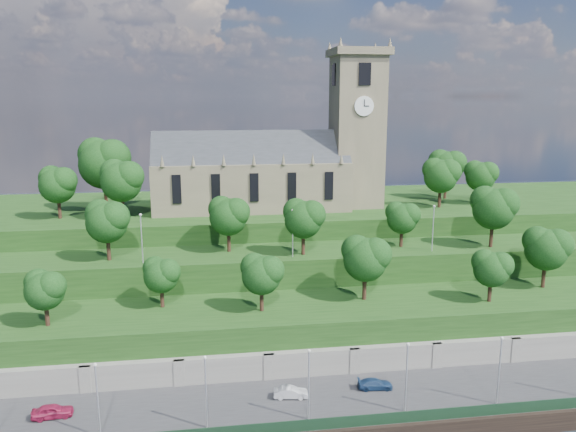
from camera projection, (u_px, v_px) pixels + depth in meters
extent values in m
cube|color=#2D2D30|center=(321.00, 408.00, 59.74)|extent=(160.00, 12.00, 2.00)
cube|color=#17341F|center=(332.00, 423.00, 54.18)|extent=(160.00, 0.10, 1.20)
cube|color=slate|center=(311.00, 369.00, 65.24)|extent=(160.00, 2.00, 5.00)
cube|color=slate|center=(86.00, 388.00, 60.94)|extent=(1.20, 0.60, 5.00)
cube|color=slate|center=(180.00, 381.00, 62.35)|extent=(1.20, 0.60, 5.00)
cube|color=slate|center=(269.00, 375.00, 63.76)|extent=(1.20, 0.60, 5.00)
cube|color=slate|center=(354.00, 369.00, 65.16)|extent=(1.20, 0.60, 5.00)
cube|color=slate|center=(436.00, 363.00, 66.57)|extent=(1.20, 0.60, 5.00)
cube|color=slate|center=(515.00, 358.00, 67.98)|extent=(1.20, 0.60, 5.00)
cube|color=#183913|center=(302.00, 335.00, 70.73)|extent=(160.00, 12.00, 8.00)
cube|color=#183913|center=(289.00, 291.00, 80.96)|extent=(160.00, 10.00, 12.00)
cube|color=#183913|center=(272.00, 244.00, 100.97)|extent=(160.00, 32.00, 15.00)
cube|color=brown|center=(251.00, 185.00, 94.13)|extent=(32.00, 12.00, 8.00)
cube|color=#262A2E|center=(251.00, 161.00, 93.30)|extent=(32.00, 10.18, 10.18)
cone|color=brown|center=(162.00, 161.00, 85.33)|extent=(0.70, 0.70, 1.80)
cone|color=brown|center=(193.00, 160.00, 85.99)|extent=(0.70, 0.70, 1.80)
cone|color=brown|center=(224.00, 160.00, 86.65)|extent=(0.70, 0.70, 1.80)
cone|color=brown|center=(254.00, 159.00, 87.30)|extent=(0.70, 0.70, 1.80)
cone|color=brown|center=(283.00, 159.00, 87.96)|extent=(0.70, 0.70, 1.80)
cone|color=brown|center=(313.00, 159.00, 88.62)|extent=(0.70, 0.70, 1.80)
cone|color=brown|center=(341.00, 158.00, 89.27)|extent=(0.70, 0.70, 1.80)
cube|color=black|center=(177.00, 189.00, 86.46)|extent=(1.40, 0.25, 4.50)
cube|color=black|center=(216.00, 188.00, 87.30)|extent=(1.40, 0.25, 4.50)
cube|color=black|center=(254.00, 187.00, 88.14)|extent=(1.40, 0.25, 4.50)
cube|color=black|center=(292.00, 187.00, 88.99)|extent=(1.40, 0.25, 4.50)
cube|color=black|center=(329.00, 186.00, 89.83)|extent=(1.40, 0.25, 4.50)
cube|color=brown|center=(357.00, 133.00, 94.89)|extent=(8.00, 8.00, 25.00)
cube|color=brown|center=(359.00, 52.00, 92.16)|extent=(9.20, 9.20, 1.20)
cone|color=brown|center=(341.00, 42.00, 87.47)|extent=(0.80, 0.80, 1.60)
cone|color=brown|center=(330.00, 47.00, 95.21)|extent=(0.80, 0.80, 1.60)
cone|color=brown|center=(390.00, 43.00, 88.60)|extent=(0.80, 0.80, 1.60)
cone|color=brown|center=(375.00, 47.00, 96.34)|extent=(0.80, 0.80, 1.60)
cube|color=black|center=(365.00, 74.00, 88.96)|extent=(2.00, 0.25, 3.50)
cube|color=black|center=(352.00, 76.00, 96.86)|extent=(2.00, 0.25, 3.50)
cube|color=black|center=(334.00, 75.00, 92.33)|extent=(0.25, 2.00, 3.50)
cube|color=black|center=(382.00, 75.00, 93.48)|extent=(0.25, 2.00, 3.50)
cylinder|color=white|center=(364.00, 106.00, 89.96)|extent=(3.20, 0.30, 3.20)
cylinder|color=white|center=(381.00, 106.00, 94.53)|extent=(0.30, 3.20, 3.20)
cube|color=black|center=(364.00, 103.00, 89.69)|extent=(0.12, 0.05, 1.10)
cube|color=black|center=(367.00, 106.00, 89.85)|extent=(0.80, 0.05, 0.12)
cylinder|color=black|center=(47.00, 314.00, 63.48)|extent=(0.49, 0.49, 2.83)
sphere|color=black|center=(45.00, 291.00, 62.91)|extent=(4.41, 4.41, 4.41)
sphere|color=black|center=(51.00, 286.00, 62.47)|extent=(3.31, 3.31, 3.31)
sphere|color=black|center=(38.00, 282.00, 63.15)|extent=(3.09, 3.09, 3.09)
cylinder|color=black|center=(162.00, 296.00, 69.12)|extent=(0.48, 0.48, 2.75)
sphere|color=black|center=(161.00, 276.00, 68.57)|extent=(4.27, 4.27, 4.27)
sphere|color=black|center=(168.00, 272.00, 68.14)|extent=(3.20, 3.20, 3.20)
sphere|color=black|center=(155.00, 268.00, 68.80)|extent=(2.99, 2.99, 2.99)
cylinder|color=black|center=(262.00, 299.00, 67.88)|extent=(0.50, 0.50, 3.07)
sphere|color=black|center=(261.00, 275.00, 67.26)|extent=(4.77, 4.77, 4.77)
sphere|color=black|center=(270.00, 270.00, 66.78)|extent=(3.58, 3.58, 3.58)
sphere|color=black|center=(254.00, 267.00, 67.52)|extent=(3.34, 3.34, 3.34)
cylinder|color=black|center=(364.00, 286.00, 71.64)|extent=(0.52, 0.52, 3.60)
sphere|color=black|center=(365.00, 260.00, 70.92)|extent=(5.61, 5.61, 5.61)
sphere|color=black|center=(375.00, 254.00, 70.35)|extent=(4.20, 4.20, 4.20)
sphere|color=black|center=(356.00, 250.00, 71.22)|extent=(3.92, 3.92, 3.92)
cylinder|color=black|center=(490.00, 291.00, 71.00)|extent=(0.49, 0.49, 2.88)
sphere|color=black|center=(491.00, 269.00, 70.42)|extent=(4.49, 4.49, 4.49)
sphere|color=black|center=(500.00, 265.00, 69.97)|extent=(3.37, 3.37, 3.37)
sphere|color=black|center=(484.00, 262.00, 70.66)|extent=(3.14, 3.14, 3.14)
cylinder|color=black|center=(544.00, 275.00, 76.18)|extent=(0.52, 0.52, 3.62)
sphere|color=black|center=(546.00, 250.00, 75.45)|extent=(5.63, 5.63, 5.63)
sphere|color=black|center=(557.00, 244.00, 74.89)|extent=(4.22, 4.22, 4.22)
sphere|color=black|center=(537.00, 241.00, 75.76)|extent=(3.94, 3.94, 3.94)
cylinder|color=black|center=(108.00, 247.00, 74.91)|extent=(0.52, 0.52, 3.53)
sphere|color=black|center=(107.00, 222.00, 74.19)|extent=(5.49, 5.49, 5.49)
sphere|color=black|center=(114.00, 217.00, 73.65)|extent=(4.12, 4.12, 4.12)
sphere|color=black|center=(100.00, 214.00, 74.49)|extent=(3.84, 3.84, 3.84)
cylinder|color=black|center=(229.00, 240.00, 79.12)|extent=(0.51, 0.51, 3.41)
sphere|color=black|center=(228.00, 217.00, 78.43)|extent=(5.30, 5.30, 5.30)
sphere|color=black|center=(236.00, 212.00, 77.90)|extent=(3.97, 3.97, 3.97)
sphere|color=black|center=(221.00, 209.00, 78.72)|extent=(3.71, 3.71, 3.71)
cylinder|color=black|center=(303.00, 243.00, 77.65)|extent=(0.51, 0.51, 3.38)
sphere|color=black|center=(303.00, 220.00, 76.96)|extent=(5.25, 5.25, 5.25)
sphere|color=black|center=(312.00, 215.00, 76.44)|extent=(3.94, 3.94, 3.94)
sphere|color=black|center=(296.00, 211.00, 77.25)|extent=(3.68, 3.68, 3.68)
cylinder|color=black|center=(401.00, 237.00, 81.73)|extent=(0.49, 0.49, 2.86)
sphere|color=black|center=(402.00, 219.00, 81.15)|extent=(4.45, 4.45, 4.45)
sphere|color=black|center=(409.00, 215.00, 80.71)|extent=(3.34, 3.34, 3.34)
sphere|color=black|center=(396.00, 212.00, 81.39)|extent=(3.11, 3.11, 3.11)
cylinder|color=black|center=(491.00, 234.00, 81.51)|extent=(0.53, 0.53, 3.85)
sphere|color=black|center=(493.00, 209.00, 80.73)|extent=(5.99, 5.99, 5.99)
sphere|color=black|center=(504.00, 203.00, 80.13)|extent=(4.49, 4.49, 4.49)
sphere|color=black|center=(485.00, 200.00, 81.06)|extent=(4.19, 4.19, 4.19)
cylinder|color=black|center=(59.00, 207.00, 86.51)|extent=(0.52, 0.52, 3.53)
sphere|color=black|center=(57.00, 185.00, 85.80)|extent=(5.48, 5.48, 5.48)
sphere|color=black|center=(64.00, 180.00, 85.25)|extent=(4.11, 4.11, 4.11)
sphere|color=black|center=(51.00, 178.00, 86.10)|extent=(3.84, 3.84, 3.84)
cylinder|color=black|center=(106.00, 195.00, 92.99)|extent=(0.59, 0.59, 5.16)
sphere|color=black|center=(104.00, 165.00, 91.95)|extent=(8.02, 8.02, 8.02)
sphere|color=black|center=(112.00, 158.00, 91.14)|extent=(6.02, 6.02, 6.02)
sphere|color=black|center=(95.00, 154.00, 92.38)|extent=(5.61, 5.61, 5.61)
cylinder|color=black|center=(123.00, 207.00, 85.90)|extent=(0.54, 0.54, 3.98)
sphere|color=black|center=(121.00, 182.00, 85.10)|extent=(6.19, 6.19, 6.19)
sphere|color=black|center=(129.00, 176.00, 84.48)|extent=(4.64, 4.64, 4.64)
sphere|color=black|center=(114.00, 173.00, 85.44)|extent=(4.33, 4.33, 4.33)
cylinder|color=black|center=(440.00, 197.00, 95.18)|extent=(0.52, 0.52, 3.63)
sphere|color=black|center=(441.00, 176.00, 94.45)|extent=(5.64, 5.64, 5.64)
sphere|color=black|center=(449.00, 172.00, 93.88)|extent=(4.23, 4.23, 4.23)
sphere|color=black|center=(434.00, 169.00, 94.76)|extent=(3.95, 3.95, 3.95)
cylinder|color=black|center=(445.00, 188.00, 103.53)|extent=(0.53, 0.53, 3.89)
sphere|color=black|center=(447.00, 168.00, 102.74)|extent=(6.05, 6.05, 6.05)
sphere|color=black|center=(454.00, 163.00, 102.14)|extent=(4.54, 4.54, 4.54)
sphere|color=black|center=(440.00, 161.00, 103.07)|extent=(4.24, 4.24, 4.24)
cylinder|color=black|center=(479.00, 195.00, 98.30)|extent=(0.51, 0.51, 3.29)
sphere|color=black|center=(481.00, 177.00, 97.64)|extent=(5.11, 5.11, 5.11)
sphere|color=black|center=(488.00, 173.00, 97.13)|extent=(3.83, 3.83, 3.83)
sphere|color=black|center=(474.00, 171.00, 97.92)|extent=(3.58, 3.58, 3.58)
cylinder|color=#B2B2B7|center=(98.00, 402.00, 52.30)|extent=(0.16, 0.16, 7.24)
sphere|color=silver|center=(95.00, 365.00, 51.51)|extent=(0.36, 0.36, 0.36)
cylinder|color=#B2B2B7|center=(206.00, 394.00, 53.70)|extent=(0.16, 0.16, 7.24)
sphere|color=silver|center=(205.00, 358.00, 52.92)|extent=(0.36, 0.36, 0.36)
cylinder|color=#B2B2B7|center=(309.00, 386.00, 55.11)|extent=(0.16, 0.16, 7.24)
sphere|color=silver|center=(309.00, 351.00, 54.33)|extent=(0.36, 0.36, 0.36)
cylinder|color=#B2B2B7|center=(406.00, 379.00, 56.51)|extent=(0.16, 0.16, 7.24)
sphere|color=silver|center=(408.00, 344.00, 55.73)|extent=(0.36, 0.36, 0.36)
cylinder|color=#B2B2B7|center=(499.00, 372.00, 57.92)|extent=(0.16, 0.16, 7.24)
sphere|color=silver|center=(502.00, 338.00, 57.14)|extent=(0.36, 0.36, 0.36)
cylinder|color=#B2B2B7|center=(142.00, 240.00, 73.32)|extent=(0.16, 0.16, 6.37)
sphere|color=silver|center=(140.00, 215.00, 72.63)|extent=(0.36, 0.36, 0.36)
cylinder|color=#B2B2B7|center=(293.00, 234.00, 76.14)|extent=(0.16, 0.16, 6.37)
sphere|color=silver|center=(293.00, 210.00, 75.45)|extent=(0.36, 0.36, 0.36)
cylinder|color=#B2B2B7|center=(433.00, 229.00, 78.95)|extent=(0.16, 0.16, 6.37)
sphere|color=silver|center=(434.00, 206.00, 78.26)|extent=(0.36, 0.36, 0.36)
imported|color=maroon|center=(53.00, 411.00, 56.11)|extent=(4.12, 1.99, 1.35)
imported|color=#A5A6AA|center=(291.00, 392.00, 59.78)|extent=(3.79, 1.72, 1.21)
imported|color=navy|center=(375.00, 384.00, 61.66)|extent=(4.00, 1.93, 1.12)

